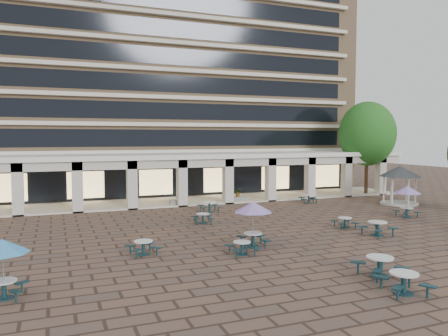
{
  "coord_description": "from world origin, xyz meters",
  "views": [
    {
      "loc": [
        -12.18,
        -23.28,
        5.85
      ],
      "look_at": [
        -1.93,
        3.0,
        3.87
      ],
      "focal_mm": 35.0,
      "sensor_mm": 36.0,
      "label": 1
    }
  ],
  "objects_px": {
    "picnic_table_1": "(404,281)",
    "gazebo": "(400,176)",
    "picnic_table_2": "(380,265)",
    "planter_right": "(238,196)",
    "planter_left": "(179,199)"
  },
  "relations": [
    {
      "from": "picnic_table_1",
      "to": "planter_right",
      "type": "bearing_deg",
      "value": 94.74
    },
    {
      "from": "picnic_table_2",
      "to": "planter_right",
      "type": "height_order",
      "value": "planter_right"
    },
    {
      "from": "picnic_table_1",
      "to": "gazebo",
      "type": "height_order",
      "value": "gazebo"
    },
    {
      "from": "picnic_table_1",
      "to": "gazebo",
      "type": "bearing_deg",
      "value": 60.06
    },
    {
      "from": "planter_left",
      "to": "picnic_table_2",
      "type": "bearing_deg",
      "value": -82.79
    },
    {
      "from": "picnic_table_1",
      "to": "picnic_table_2",
      "type": "xyz_separation_m",
      "value": [
        0.56,
        1.95,
        0.03
      ]
    },
    {
      "from": "picnic_table_1",
      "to": "picnic_table_2",
      "type": "distance_m",
      "value": 2.03
    },
    {
      "from": "picnic_table_1",
      "to": "planter_left",
      "type": "relative_size",
      "value": 1.37
    },
    {
      "from": "gazebo",
      "to": "planter_right",
      "type": "xyz_separation_m",
      "value": [
        -12.69,
        6.37,
        -2.01
      ]
    },
    {
      "from": "picnic_table_1",
      "to": "planter_right",
      "type": "height_order",
      "value": "planter_right"
    },
    {
      "from": "planter_left",
      "to": "planter_right",
      "type": "bearing_deg",
      "value": -0.0
    },
    {
      "from": "gazebo",
      "to": "picnic_table_2",
      "type": "bearing_deg",
      "value": -135.18
    },
    {
      "from": "picnic_table_2",
      "to": "planter_left",
      "type": "relative_size",
      "value": 1.3
    },
    {
      "from": "planter_right",
      "to": "gazebo",
      "type": "bearing_deg",
      "value": -26.67
    },
    {
      "from": "picnic_table_2",
      "to": "planter_right",
      "type": "distance_m",
      "value": 21.97
    }
  ]
}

